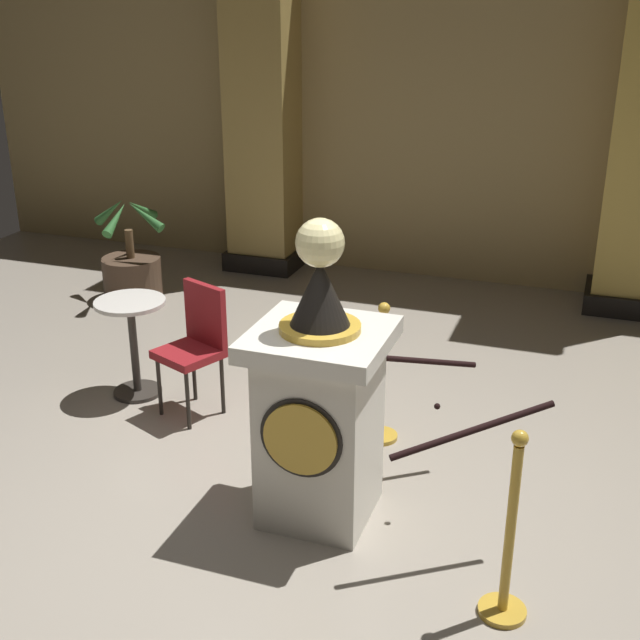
{
  "coord_description": "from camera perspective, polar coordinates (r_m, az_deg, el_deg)",
  "views": [
    {
      "loc": [
        1.57,
        -3.74,
        2.85
      ],
      "look_at": [
        0.2,
        0.11,
        1.22
      ],
      "focal_mm": 45.81,
      "sensor_mm": 36.0,
      "label": 1
    }
  ],
  "objects": [
    {
      "name": "velvet_rope",
      "position": [
        4.62,
        8.24,
        -5.02
      ],
      "size": [
        1.27,
        1.28,
        0.22
      ],
      "color": "black"
    },
    {
      "name": "back_wall",
      "position": [
        8.65,
        9.27,
        14.73
      ],
      "size": [
        11.07,
        0.16,
        3.66
      ],
      "primitive_type": "cube",
      "color": "tan",
      "rests_on": "ground_plane"
    },
    {
      "name": "potted_palm_left",
      "position": [
        8.37,
        -12.99,
        3.36
      ],
      "size": [
        0.84,
        0.84,
        1.05
      ],
      "color": "#4C3828",
      "rests_on": "ground_plane"
    },
    {
      "name": "column_left",
      "position": [
        8.93,
        -3.9,
        14.61
      ],
      "size": [
        0.81,
        0.81,
        3.52
      ],
      "color": "black",
      "rests_on": "ground_plane"
    },
    {
      "name": "pedestal_clock",
      "position": [
        4.61,
        -0.02,
        -5.94
      ],
      "size": [
        0.75,
        0.75,
        1.79
      ],
      "color": "silver",
      "rests_on": "ground_plane"
    },
    {
      "name": "cafe_table",
      "position": [
        6.26,
        -12.94,
        -1.06
      ],
      "size": [
        0.52,
        0.52,
        0.76
      ],
      "color": "#332D28",
      "rests_on": "ground_plane"
    },
    {
      "name": "stanchion_near",
      "position": [
        4.17,
        12.99,
        -15.59
      ],
      "size": [
        0.24,
        0.24,
        1.03
      ],
      "color": "gold",
      "rests_on": "ground_plane"
    },
    {
      "name": "cafe_chair_red",
      "position": [
        5.88,
        -8.63,
        -1.29
      ],
      "size": [
        0.52,
        0.52,
        0.96
      ],
      "color": "black",
      "rests_on": "ground_plane"
    },
    {
      "name": "stanchion_far",
      "position": [
        5.56,
        4.32,
        -5.1
      ],
      "size": [
        0.24,
        0.24,
        1.0
      ],
      "color": "gold",
      "rests_on": "ground_plane"
    },
    {
      "name": "ground_plane",
      "position": [
        4.96,
        -2.71,
        -13.39
      ],
      "size": [
        11.07,
        11.07,
        0.0
      ],
      "primitive_type": "plane",
      "color": "#9E9384"
    }
  ]
}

